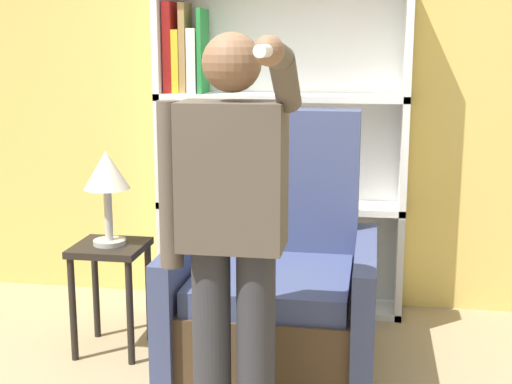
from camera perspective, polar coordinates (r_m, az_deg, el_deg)
wall_back at (r=4.41m, az=1.05°, el=9.03°), size 8.00×0.06×2.80m
bookcase at (r=4.31m, az=-0.12°, el=3.13°), size 1.49×0.28×1.95m
armchair at (r=3.62m, az=1.60°, el=-8.08°), size 0.98×0.94×1.28m
person_standing at (r=2.66m, az=-1.95°, el=-2.84°), size 0.54×0.78×1.65m
side_table at (r=3.83m, az=-11.55°, el=-5.96°), size 0.36×0.36×0.59m
table_lamp at (r=3.72m, az=-11.86°, el=1.28°), size 0.24×0.24×0.49m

